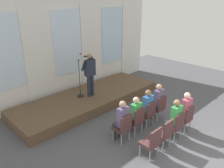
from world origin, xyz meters
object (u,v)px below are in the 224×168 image
object	(u,v)px
audience_r0_c2	(147,106)
chair_r0_c3	(159,106)
speaker	(90,72)
chair_r1_c0	(152,141)
chair_r0_c0	(123,126)
audience_r0_c1	(135,113)
chair_r1_c3	(186,117)
mic_stand	(80,89)
audience_r0_c3	(157,100)
chair_r0_c1	(136,119)
audience_r1_c3	(184,110)
chair_r1_c1	(165,132)
chair_r0_c2	(148,112)
audience_r0_c0	(122,119)
audience_r1_c2	(174,117)
chair_r1_c2	(176,124)

from	to	relation	value
audience_r0_c2	chair_r0_c3	distance (m)	0.66
speaker	chair_r1_c0	bearing A→B (deg)	-104.13
chair_r0_c0	audience_r0_c1	xyz separation A→B (m)	(0.62, 0.08, 0.18)
speaker	chair_r1_c3	distance (m)	3.97
mic_stand	audience_r0_c3	bearing A→B (deg)	-66.31
chair_r0_c1	audience_r0_c1	xyz separation A→B (m)	(0.00, 0.08, 0.18)
chair_r1_c0	audience_r1_c3	distance (m)	1.87
chair_r0_c0	audience_r0_c3	distance (m)	1.87
chair_r0_c0	chair_r1_c1	distance (m)	1.22
audience_r0_c2	chair_r1_c3	size ratio (longest dim) A/B	1.43
chair_r0_c2	audience_r0_c0	bearing A→B (deg)	176.34
audience_r1_c2	audience_r1_c3	world-z (taller)	audience_r1_c3
audience_r1_c2	chair_r1_c3	world-z (taller)	audience_r1_c2
chair_r1_c2	audience_r0_c0	bearing A→B (deg)	137.62
chair_r1_c0	audience_r1_c3	bearing A→B (deg)	2.40
audience_r0_c1	chair_r0_c2	bearing A→B (deg)	-7.66
chair_r1_c2	audience_r1_c3	distance (m)	0.67
chair_r1_c3	chair_r1_c2	bearing A→B (deg)	180.00
audience_r0_c3	chair_r0_c0	bearing A→B (deg)	-177.58
chair_r0_c2	audience_r1_c3	bearing A→B (deg)	-57.53
chair_r0_c1	chair_r0_c2	world-z (taller)	same
audience_r0_c3	chair_r1_c1	bearing A→B (deg)	-137.63
mic_stand	chair_r1_c1	bearing A→B (deg)	-89.77
chair_r0_c0	audience_r0_c2	distance (m)	1.26
audience_r1_c2	chair_r1_c0	bearing A→B (deg)	-176.30
chair_r0_c1	audience_r1_c3	size ratio (longest dim) A/B	0.68
speaker	audience_r1_c2	world-z (taller)	speaker
chair_r0_c3	chair_r1_c1	bearing A→B (deg)	-139.68
chair_r0_c0	chair_r1_c3	bearing A→B (deg)	-29.50
audience_r0_c1	chair_r0_c0	bearing A→B (deg)	-172.34
mic_stand	chair_r1_c3	distance (m)	4.19
mic_stand	audience_r1_c2	world-z (taller)	mic_stand
mic_stand	audience_r0_c2	bearing A→B (deg)	-77.47
chair_r0_c1	chair_r0_c2	xyz separation A→B (m)	(0.62, 0.00, 0.00)
chair_r0_c1	chair_r1_c2	world-z (taller)	same
mic_stand	audience_r1_c3	distance (m)	4.11
speaker	chair_r0_c1	world-z (taller)	speaker
chair_r1_c1	audience_r1_c3	size ratio (longest dim) A/B	0.68
speaker	chair_r0_c0	world-z (taller)	speaker
audience_r0_c1	audience_r0_c0	bearing A→B (deg)	-179.62
chair_r0_c3	chair_r1_c3	size ratio (longest dim) A/B	1.00
audience_r1_c3	chair_r0_c3	bearing A→B (deg)	90.00
chair_r0_c1	audience_r0_c1	world-z (taller)	audience_r0_c1
audience_r0_c2	chair_r1_c1	bearing A→B (deg)	-118.69
chair_r0_c3	audience_r1_c3	size ratio (longest dim) A/B	0.68
chair_r0_c0	chair_r1_c0	world-z (taller)	same
speaker	chair_r0_c2	xyz separation A→B (m)	(0.29, -2.71, -0.88)
audience_r1_c2	audience_r1_c3	xyz separation A→B (m)	(0.62, -0.00, 0.02)
chair_r0_c2	chair_r1_c2	bearing A→B (deg)	-90.00
speaker	chair_r0_c3	size ratio (longest dim) A/B	1.88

